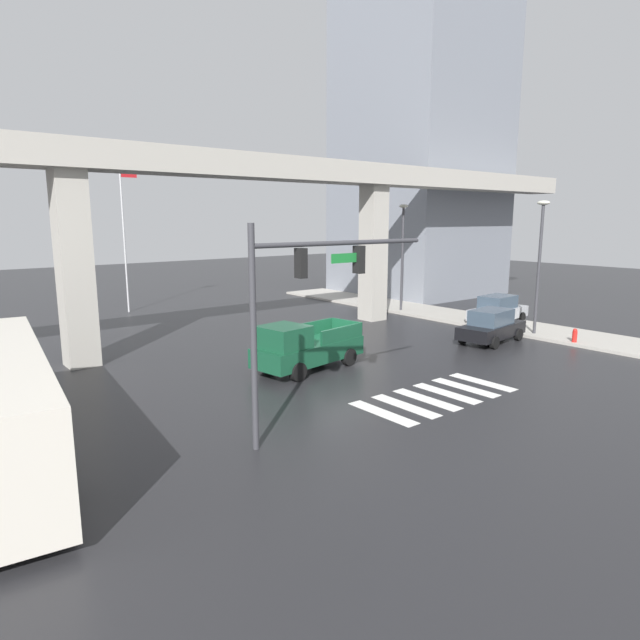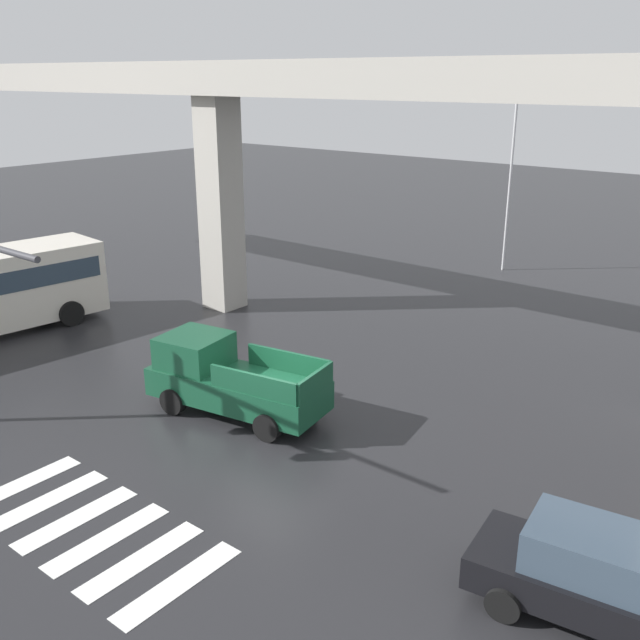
# 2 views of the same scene
# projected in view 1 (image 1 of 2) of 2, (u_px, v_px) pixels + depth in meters

# --- Properties ---
(ground_plane) EXTENTS (120.00, 120.00, 0.00)m
(ground_plane) POSITION_uv_depth(u_px,v_px,m) (335.00, 364.00, 23.97)
(ground_plane) COLOR #232326
(crosswalk_stripes) EXTENTS (6.05, 2.80, 0.01)m
(crosswalk_stripes) POSITION_uv_depth(u_px,v_px,m) (437.00, 396.00, 19.58)
(crosswalk_stripes) COLOR silver
(crosswalk_stripes) RESTS_ON ground
(elevated_overpass) EXTENTS (56.13, 2.14, 9.51)m
(elevated_overpass) POSITION_uv_depth(u_px,v_px,m) (250.00, 182.00, 27.64)
(elevated_overpass) COLOR #ADA89E
(elevated_overpass) RESTS_ON ground
(office_building) EXTENTS (10.96, 11.25, 31.71)m
(office_building) POSITION_uv_depth(u_px,v_px,m) (421.00, 100.00, 44.58)
(office_building) COLOR gray
(office_building) RESTS_ON ground
(sidewalk_east) EXTENTS (4.00, 36.00, 0.15)m
(sidewalk_east) POSITION_uv_depth(u_px,v_px,m) (480.00, 321.00, 33.74)
(sidewalk_east) COLOR #ADA89E
(sidewalk_east) RESTS_ON ground
(pickup_truck) EXTENTS (5.34, 2.69, 2.08)m
(pickup_truck) POSITION_uv_depth(u_px,v_px,m) (304.00, 348.00, 22.76)
(pickup_truck) COLOR #14472D
(pickup_truck) RESTS_ON ground
(sedan_silver) EXTENTS (4.42, 2.22, 1.72)m
(sedan_silver) POSITION_uv_depth(u_px,v_px,m) (498.00, 310.00, 33.08)
(sedan_silver) COLOR #A8AAAF
(sedan_silver) RESTS_ON ground
(sedan_black) EXTENTS (4.49, 2.36, 1.72)m
(sedan_black) POSITION_uv_depth(u_px,v_px,m) (491.00, 326.00, 28.02)
(sedan_black) COLOR black
(sedan_black) RESTS_ON ground
(traffic_signal_mast) EXTENTS (6.49, 0.32, 6.20)m
(traffic_signal_mast) POSITION_uv_depth(u_px,v_px,m) (304.00, 288.00, 15.38)
(traffic_signal_mast) COLOR #38383D
(traffic_signal_mast) RESTS_ON ground
(street_lamp_near_corner) EXTENTS (0.44, 0.70, 7.24)m
(street_lamp_near_corner) POSITION_uv_depth(u_px,v_px,m) (540.00, 252.00, 28.84)
(street_lamp_near_corner) COLOR #38383D
(street_lamp_near_corner) RESTS_ON ground
(street_lamp_mid_block) EXTENTS (0.44, 0.70, 7.24)m
(street_lamp_mid_block) POSITION_uv_depth(u_px,v_px,m) (403.00, 245.00, 36.42)
(street_lamp_mid_block) COLOR #38383D
(street_lamp_mid_block) RESTS_ON ground
(fire_hydrant) EXTENTS (0.24, 0.24, 0.85)m
(fire_hydrant) POSITION_uv_depth(u_px,v_px,m) (575.00, 337.00, 27.48)
(fire_hydrant) COLOR red
(fire_hydrant) RESTS_ON ground
(flagpole) EXTENTS (1.16, 0.12, 9.84)m
(flagpole) POSITION_uv_depth(u_px,v_px,m) (125.00, 228.00, 36.33)
(flagpole) COLOR silver
(flagpole) RESTS_ON ground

